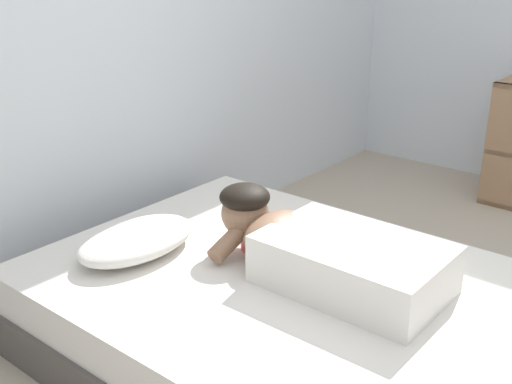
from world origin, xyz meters
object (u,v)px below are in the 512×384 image
Objects in this scene: pillow at (137,240)px; cell_phone at (399,277)px; coffee_cup at (252,241)px; bed at (303,325)px; person_lying at (320,249)px.

pillow reaches higher than cell_phone.
coffee_cup is 0.89× the size of cell_phone.
coffee_cup is (0.10, 0.32, 0.21)m from bed.
cell_phone is at bearing -74.28° from coffee_cup.
pillow is at bearing 114.65° from person_lying.
bed is 14.66× the size of cell_phone.
coffee_cup is at bearing -47.19° from pillow.
bed is at bearing 177.63° from person_lying.
pillow is 3.71× the size of cell_phone.
cell_phone is (0.16, -0.57, -0.03)m from coffee_cup.
cell_phone is (0.26, -0.24, 0.18)m from bed.
cell_phone is at bearing -62.49° from pillow.
pillow reaches higher than coffee_cup.
pillow reaches higher than bed.
pillow is at bearing 107.92° from bed.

